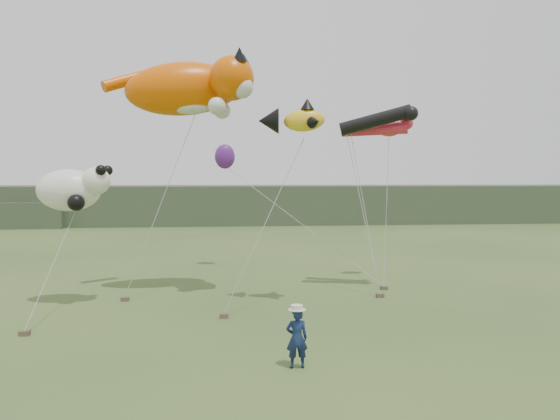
# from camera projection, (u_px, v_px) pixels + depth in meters

# --- Properties ---
(ground) EXTENTS (120.00, 120.00, 0.00)m
(ground) POSITION_uv_depth(u_px,v_px,m) (298.00, 346.00, 15.77)
(ground) COLOR #385123
(ground) RESTS_ON ground
(headland) EXTENTS (90.00, 13.00, 4.00)m
(headland) POSITION_uv_depth(u_px,v_px,m) (215.00, 205.00, 59.72)
(headland) COLOR #2D3D28
(headland) RESTS_ON ground
(festival_attendant) EXTENTS (0.57, 0.38, 1.54)m
(festival_attendant) POSITION_uv_depth(u_px,v_px,m) (297.00, 338.00, 13.93)
(festival_attendant) COLOR #122146
(festival_attendant) RESTS_ON ground
(sandbag_anchors) EXTENTS (13.37, 5.87, 0.16)m
(sandbag_anchors) POSITION_uv_depth(u_px,v_px,m) (241.00, 304.00, 20.66)
(sandbag_anchors) COLOR brown
(sandbag_anchors) RESTS_ON ground
(cat_kite) EXTENTS (6.42, 3.43, 2.80)m
(cat_kite) POSITION_uv_depth(u_px,v_px,m) (194.00, 87.00, 22.54)
(cat_kite) COLOR #D95500
(cat_kite) RESTS_ON ground
(fish_kite) EXTENTS (2.60, 1.73, 1.32)m
(fish_kite) POSITION_uv_depth(u_px,v_px,m) (291.00, 120.00, 20.52)
(fish_kite) COLOR yellow
(fish_kite) RESTS_ON ground
(tube_kites) EXTENTS (3.28, 2.26, 1.31)m
(tube_kites) POSITION_uv_depth(u_px,v_px,m) (381.00, 123.00, 23.54)
(tube_kites) COLOR black
(tube_kites) RESTS_ON ground
(panda_kite) EXTENTS (2.82, 1.82, 1.75)m
(panda_kite) POSITION_uv_depth(u_px,v_px,m) (73.00, 189.00, 20.71)
(panda_kite) COLOR white
(panda_kite) RESTS_ON ground
(misc_kites) EXTENTS (8.88, 4.88, 2.14)m
(misc_kites) POSITION_uv_depth(u_px,v_px,m) (275.00, 148.00, 28.17)
(misc_kites) COLOR #CA4009
(misc_kites) RESTS_ON ground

